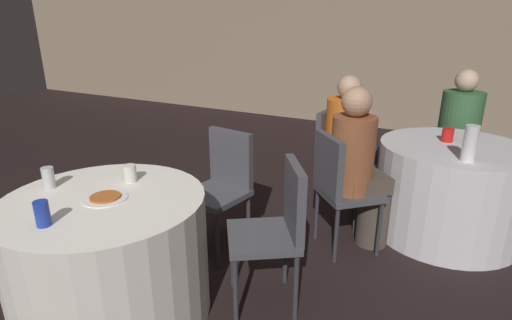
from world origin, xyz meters
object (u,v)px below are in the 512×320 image
Objects in this scene: person_orange_shirt at (352,143)px; soda_can_silver at (48,178)px; chair_far_southwest at (339,182)px; person_green_jacket at (458,133)px; chair_far_west at (335,149)px; table_near at (111,258)px; chair_near_north at (223,179)px; bottle_far at (470,144)px; pizza_plate_near at (105,198)px; chair_far_north at (457,139)px; person_floral_shirt at (360,171)px; soda_can_blue at (42,214)px; table_far at (449,190)px; chair_near_northeast at (278,222)px.

soda_can_silver is (-1.18, -2.04, 0.18)m from person_orange_shirt.
chair_far_southwest is 0.73× the size of person_green_jacket.
person_green_jacket reaches higher than soda_can_silver.
table_near is at bearing -13.60° from chair_far_west.
chair_near_north is 7.28× the size of soda_can_silver.
pizza_plate_near is at bearing -136.61° from bottle_far.
chair_far_west is at bearing 63.41° from soda_can_silver.
chair_far_north is 1.21m from person_orange_shirt.
chair_near_north is 0.99m from person_floral_shirt.
person_green_jacket is at bearing 62.63° from soda_can_blue.
person_green_jacket is at bearing 111.62° from chair_far_southwest.
person_floral_shirt reaches higher than bottle_far.
chair_far_west is at bearing 37.05° from person_green_jacket.
soda_can_blue is (-0.81, -2.35, 0.18)m from person_orange_shirt.
chair_far_north is 3.63m from soda_can_blue.
pizza_plate_near is (-0.13, -0.94, 0.20)m from chair_near_north.
table_near is 8.90× the size of soda_can_blue.
bottle_far is at bearing 38.11° from soda_can_silver.
soda_can_blue is at bearing -93.34° from pizza_plate_near.
chair_far_north is (1.45, 1.97, 0.00)m from chair_near_north.
chair_far_southwest is at bearing -90.00° from person_floral_shirt.
soda_can_blue is (-1.60, -3.25, 0.26)m from chair_far_north.
soda_can_blue is at bearing 92.50° from chair_near_north.
chair_near_north is 1.00× the size of chair_far_north.
chair_far_north is at bearing 61.15° from table_near.
table_far is 9.10× the size of soda_can_blue.
bottle_far is (1.54, 0.65, 0.32)m from chair_near_north.
soda_can_silver is at bearing 141.31° from soda_can_blue.
person_green_jacket reaches higher than chair_far_north.
chair_near_northeast is 1.00× the size of chair_near_north.
table_near and table_far have the same top height.
chair_near_northeast is at bearing 68.92° from person_green_jacket.
bottle_far is at bearing 43.39° from pizza_plate_near.
table_far is 1.25× the size of chair_near_northeast.
chair_near_northeast is 0.96m from pizza_plate_near.
chair_far_north is 0.18m from person_green_jacket.
soda_can_blue is (-0.15, -1.28, 0.26)m from chair_near_north.
chair_far_southwest is at bearing -146.57° from chair_near_north.
table_far is 1.25× the size of chair_far_north.
bottle_far is (0.09, -1.17, 0.23)m from person_green_jacket.
person_orange_shirt is at bearing 59.97° from soda_can_silver.
soda_can_blue is at bearing -74.21° from person_floral_shirt.
person_orange_shirt is 2.16m from pizza_plate_near.
person_green_jacket is 1.48m from person_floral_shirt.
soda_can_silver is (-1.03, -2.06, 0.26)m from chair_far_west.
chair_near_north reaches higher than pizza_plate_near.
table_far is 0.98m from chair_far_southwest.
person_orange_shirt is 5.23× the size of pizza_plate_near.
chair_far_west is at bearing 72.54° from pizza_plate_near.
chair_near_northeast reaches higher than soda_can_silver.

